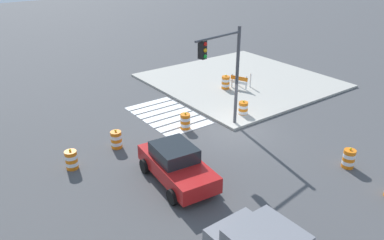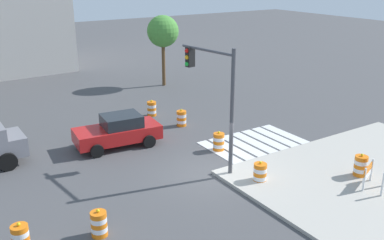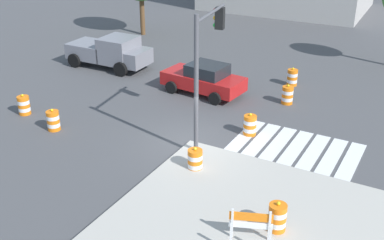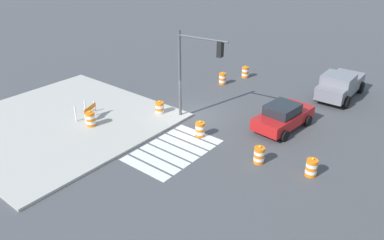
% 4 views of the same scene
% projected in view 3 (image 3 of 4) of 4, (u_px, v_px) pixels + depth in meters
% --- Properties ---
extents(ground_plane, '(120.00, 120.00, 0.00)m').
position_uv_depth(ground_plane, '(190.00, 144.00, 20.10)').
color(ground_plane, '#474749').
extents(crosswalk_stripes, '(5.10, 3.20, 0.02)m').
position_uv_depth(crosswalk_stripes, '(296.00, 147.00, 19.77)').
color(crosswalk_stripes, silver).
rests_on(crosswalk_stripes, ground).
extents(sports_car, '(4.46, 2.46, 1.63)m').
position_uv_depth(sports_car, '(204.00, 79.00, 24.84)').
color(sports_car, red).
rests_on(sports_car, ground).
extents(pickup_truck, '(5.18, 2.40, 1.92)m').
position_uv_depth(pickup_truck, '(112.00, 52.00, 28.54)').
color(pickup_truck, slate).
rests_on(pickup_truck, ground).
extents(traffic_barrel_near_corner, '(0.56, 0.56, 1.02)m').
position_uv_depth(traffic_barrel_near_corner, '(287.00, 95.00, 23.76)').
color(traffic_barrel_near_corner, orange).
rests_on(traffic_barrel_near_corner, ground).
extents(traffic_barrel_crosswalk_end, '(0.56, 0.56, 1.02)m').
position_uv_depth(traffic_barrel_crosswalk_end, '(53.00, 121.00, 21.08)').
color(traffic_barrel_crosswalk_end, orange).
rests_on(traffic_barrel_crosswalk_end, ground).
extents(traffic_barrel_median_near, '(0.56, 0.56, 1.02)m').
position_uv_depth(traffic_barrel_median_near, '(292.00, 77.00, 26.05)').
color(traffic_barrel_median_near, orange).
rests_on(traffic_barrel_median_near, ground).
extents(traffic_barrel_median_far, '(0.56, 0.56, 1.02)m').
position_uv_depth(traffic_barrel_median_far, '(250.00, 125.00, 20.66)').
color(traffic_barrel_median_far, orange).
rests_on(traffic_barrel_median_far, ground).
extents(traffic_barrel_far_curb, '(0.56, 0.56, 1.02)m').
position_uv_depth(traffic_barrel_far_curb, '(24.00, 105.00, 22.62)').
color(traffic_barrel_far_curb, orange).
rests_on(traffic_barrel_far_curb, ground).
extents(traffic_barrel_lane_center, '(0.56, 0.56, 1.02)m').
position_uv_depth(traffic_barrel_lane_center, '(195.00, 161.00, 17.91)').
color(traffic_barrel_lane_center, orange).
rests_on(traffic_barrel_lane_center, ground).
extents(traffic_barrel_on_sidewalk, '(0.56, 0.56, 1.02)m').
position_uv_depth(traffic_barrel_on_sidewalk, '(277.00, 217.00, 14.53)').
color(traffic_barrel_on_sidewalk, orange).
rests_on(traffic_barrel_on_sidewalk, sidewalk_corner).
extents(construction_barricade, '(1.43, 1.17, 1.00)m').
position_uv_depth(construction_barricade, '(251.00, 225.00, 13.98)').
color(construction_barricade, silver).
rests_on(construction_barricade, sidewalk_corner).
extents(traffic_light_pole, '(0.75, 3.27, 5.50)m').
position_uv_depth(traffic_light_pole, '(206.00, 52.00, 18.65)').
color(traffic_light_pole, '#4C4C51').
rests_on(traffic_light_pole, sidewalk_corner).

